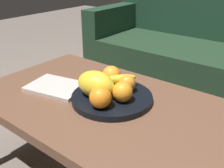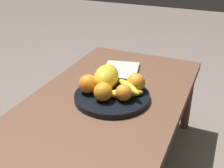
% 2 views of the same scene
% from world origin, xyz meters
% --- Properties ---
extents(coffee_table, '(1.27, 0.66, 0.44)m').
position_xyz_m(coffee_table, '(0.00, 0.00, 0.39)').
color(coffee_table, brown).
rests_on(coffee_table, ground_plane).
extents(couch, '(1.70, 0.70, 0.90)m').
position_xyz_m(couch, '(-0.08, 1.15, 0.30)').
color(couch, '#1E3521').
rests_on(couch, ground_plane).
extents(fruit_bowl, '(0.33, 0.33, 0.03)m').
position_xyz_m(fruit_bowl, '(-0.05, 0.03, 0.45)').
color(fruit_bowl, black).
rests_on(fruit_bowl, coffee_table).
extents(melon_large_front, '(0.17, 0.13, 0.11)m').
position_xyz_m(melon_large_front, '(-0.10, -0.02, 0.51)').
color(melon_large_front, yellow).
rests_on(melon_large_front, fruit_bowl).
extents(orange_front, '(0.07, 0.07, 0.07)m').
position_xyz_m(orange_front, '(-0.03, 0.09, 0.50)').
color(orange_front, orange).
rests_on(orange_front, fruit_bowl).
extents(orange_left, '(0.08, 0.08, 0.08)m').
position_xyz_m(orange_left, '(0.01, 0.01, 0.50)').
color(orange_left, orange).
rests_on(orange_left, fruit_bowl).
extents(orange_right, '(0.08, 0.08, 0.08)m').
position_xyz_m(orange_right, '(-0.12, 0.11, 0.50)').
color(orange_right, orange).
rests_on(orange_right, fruit_bowl).
extents(orange_back, '(0.08, 0.08, 0.08)m').
position_xyz_m(orange_back, '(-0.03, -0.08, 0.50)').
color(orange_back, orange).
rests_on(orange_back, fruit_bowl).
extents(banana_bunch, '(0.13, 0.16, 0.06)m').
position_xyz_m(banana_bunch, '(-0.06, 0.09, 0.49)').
color(banana_bunch, yellow).
rests_on(banana_bunch, fruit_bowl).
extents(magazine, '(0.28, 0.23, 0.02)m').
position_xyz_m(magazine, '(-0.32, -0.04, 0.44)').
color(magazine, beige).
rests_on(magazine, coffee_table).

